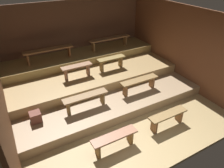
# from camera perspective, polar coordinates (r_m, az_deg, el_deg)

# --- Properties ---
(ground) EXTENTS (6.26, 5.79, 0.08)m
(ground) POSITION_cam_1_polar(r_m,az_deg,el_deg) (6.60, -1.60, -4.14)
(ground) COLOR #9E8456
(wall_back) EXTENTS (6.26, 0.06, 2.57)m
(wall_back) POSITION_cam_1_polar(r_m,az_deg,el_deg) (8.11, -10.32, 12.79)
(wall_back) COLOR brown
(wall_back) RESTS_ON ground
(wall_right) EXTENTS (0.06, 5.79, 2.57)m
(wall_right) POSITION_cam_1_polar(r_m,az_deg,el_deg) (7.51, 17.54, 10.38)
(wall_right) COLOR brown
(wall_right) RESTS_ON ground
(platform_lower) EXTENTS (5.46, 3.73, 0.27)m
(platform_lower) POSITION_cam_1_polar(r_m,az_deg,el_deg) (6.97, -4.03, -0.35)
(platform_lower) COLOR #9B7F5F
(platform_lower) RESTS_ON ground
(platform_middle) EXTENTS (5.46, 2.56, 0.27)m
(platform_middle) POSITION_cam_1_polar(r_m,az_deg,el_deg) (7.31, -6.11, 3.56)
(platform_middle) COLOR tan
(platform_middle) RESTS_ON platform_lower
(platform_upper) EXTENTS (5.46, 1.17, 0.27)m
(platform_upper) POSITION_cam_1_polar(r_m,az_deg,el_deg) (7.78, -8.31, 7.39)
(platform_upper) COLOR #A4894E
(platform_upper) RESTS_ON platform_middle
(bench_floor_left) EXTENTS (1.08, 0.26, 0.41)m
(bench_floor_left) POSITION_cam_1_polar(r_m,az_deg,el_deg) (4.82, 0.68, -14.74)
(bench_floor_left) COLOR #915E43
(bench_floor_left) RESTS_ON ground
(bench_floor_right) EXTENTS (1.08, 0.26, 0.41)m
(bench_floor_right) POSITION_cam_1_polar(r_m,az_deg,el_deg) (5.56, 14.94, -8.61)
(bench_floor_right) COLOR olive
(bench_floor_right) RESTS_ON ground
(bench_lower_left) EXTENTS (1.22, 0.26, 0.41)m
(bench_lower_left) POSITION_cam_1_polar(r_m,az_deg,el_deg) (5.58, -7.23, -3.93)
(bench_lower_left) COLOR olive
(bench_lower_left) RESTS_ON platform_lower
(bench_lower_right) EXTENTS (1.22, 0.26, 0.41)m
(bench_lower_right) POSITION_cam_1_polar(r_m,az_deg,el_deg) (6.30, 7.43, 0.49)
(bench_lower_right) COLOR olive
(bench_lower_right) RESTS_ON platform_lower
(bench_middle_left) EXTENTS (0.95, 0.26, 0.41)m
(bench_middle_left) POSITION_cam_1_polar(r_m,az_deg,el_deg) (6.55, -9.58, 4.14)
(bench_middle_left) COLOR #906343
(bench_middle_left) RESTS_ON platform_middle
(bench_middle_right) EXTENTS (0.95, 0.26, 0.41)m
(bench_middle_right) POSITION_cam_1_polar(r_m,az_deg,el_deg) (6.99, -0.23, 6.39)
(bench_middle_right) COLOR olive
(bench_middle_right) RESTS_ON platform_middle
(bench_upper_left) EXTENTS (1.62, 0.26, 0.41)m
(bench_upper_left) POSITION_cam_1_polar(r_m,az_deg,el_deg) (7.26, -16.90, 8.56)
(bench_upper_left) COLOR olive
(bench_upper_left) RESTS_ON platform_upper
(bench_upper_right) EXTENTS (1.62, 0.26, 0.41)m
(bench_upper_right) POSITION_cam_1_polar(r_m,az_deg,el_deg) (8.00, -0.64, 11.96)
(bench_upper_right) COLOR olive
(bench_upper_right) RESTS_ON platform_upper
(wooden_crate_lower) EXTENTS (0.26, 0.26, 0.26)m
(wooden_crate_lower) POSITION_cam_1_polar(r_m,az_deg,el_deg) (5.55, -20.13, -8.45)
(wooden_crate_lower) COLOR brown
(wooden_crate_lower) RESTS_ON platform_lower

